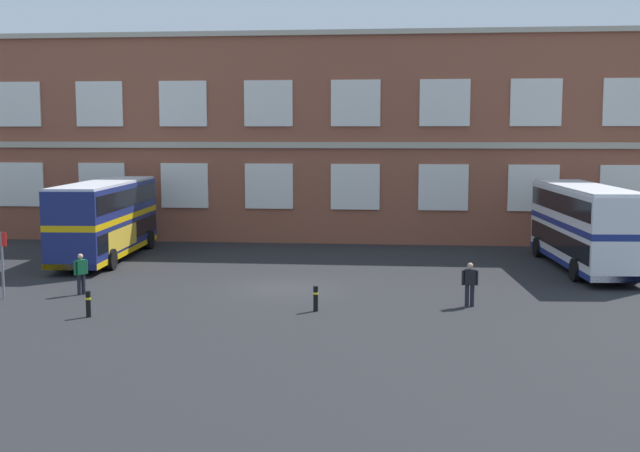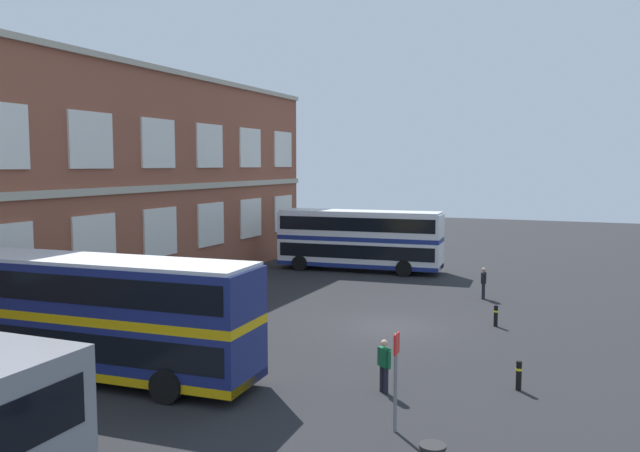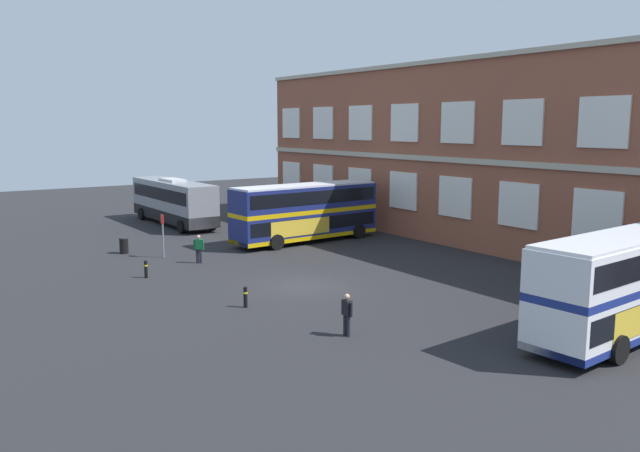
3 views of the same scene
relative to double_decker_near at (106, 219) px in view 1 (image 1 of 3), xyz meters
The scene contains 9 objects.
ground_plane 11.73m from the double_decker_near, 25.35° to the right, with size 120.00×120.00×0.00m, color #232326.
brick_terminal_building 13.92m from the double_decker_near, 55.86° to the left, with size 46.40×8.19×12.54m.
double_decker_near is the anchor object (origin of this frame).
double_decker_middle 24.22m from the double_decker_near, ahead, with size 3.45×11.16×4.07m.
waiting_passenger 20.58m from the double_decker_near, 28.58° to the right, with size 0.63×0.26×1.70m.
second_passenger 9.51m from the double_decker_near, 75.63° to the right, with size 0.47×0.57×1.70m.
bus_stand_flag 10.32m from the double_decker_near, 92.31° to the right, with size 0.44×0.10×2.70m.
safety_bollard_west 13.79m from the double_decker_near, 72.16° to the right, with size 0.19×0.19×0.95m.
safety_bollard_east 16.72m from the double_decker_near, 42.52° to the right, with size 0.19×0.19×0.95m.
Camera 1 is at (5.03, -33.82, 6.67)m, focal length 45.53 mm.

